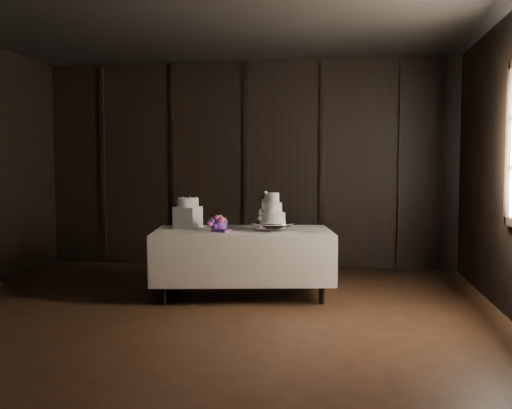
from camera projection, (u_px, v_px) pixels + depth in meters
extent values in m
cube|color=black|center=(181.00, 338.00, 4.98)|extent=(6.04, 7.04, 0.04)
cube|color=black|center=(247.00, 165.00, 8.35)|extent=(6.04, 0.04, 3.04)
cube|color=beige|center=(243.00, 230.00, 6.45)|extent=(2.12, 1.34, 0.01)
cube|color=white|center=(243.00, 265.00, 6.48)|extent=(1.95, 1.20, 0.71)
cylinder|color=silver|center=(273.00, 226.00, 6.41)|extent=(0.60, 0.60, 0.09)
cylinder|color=white|center=(273.00, 217.00, 6.40)|extent=(0.28, 0.28, 0.11)
cylinder|color=white|center=(273.00, 208.00, 6.40)|extent=(0.20, 0.20, 0.11)
cylinder|color=white|center=(273.00, 198.00, 6.39)|extent=(0.14, 0.14, 0.11)
cube|color=white|center=(188.00, 217.00, 6.62)|extent=(0.31, 0.31, 0.25)
cylinder|color=white|center=(188.00, 202.00, 6.61)|extent=(0.30, 0.30, 0.10)
cube|color=silver|center=(297.00, 231.00, 6.26)|extent=(0.34, 0.18, 0.01)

